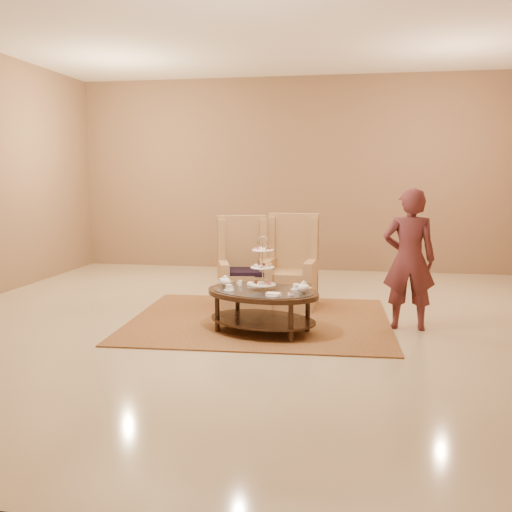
% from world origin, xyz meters
% --- Properties ---
extents(ground, '(8.00, 8.00, 0.00)m').
position_xyz_m(ground, '(0.00, 0.00, 0.00)').
color(ground, beige).
rests_on(ground, ground).
extents(ceiling, '(8.00, 8.00, 0.02)m').
position_xyz_m(ceiling, '(0.00, 0.00, 0.00)').
color(ceiling, white).
rests_on(ceiling, ground).
extents(wall_back, '(8.00, 0.04, 3.50)m').
position_xyz_m(wall_back, '(0.00, 4.00, 1.75)').
color(wall_back, '#8E6B4D').
rests_on(wall_back, ground).
extents(rug, '(3.19, 2.71, 0.02)m').
position_xyz_m(rug, '(0.04, 0.11, 0.01)').
color(rug, olive).
rests_on(rug, ground).
extents(tea_table, '(1.49, 1.23, 1.08)m').
position_xyz_m(tea_table, '(0.15, -0.40, 0.39)').
color(tea_table, black).
rests_on(tea_table, ground).
extents(armchair_left, '(0.82, 0.84, 1.21)m').
position_xyz_m(armchair_left, '(-0.30, 0.78, 0.41)').
color(armchair_left, tan).
rests_on(armchair_left, ground).
extents(armchair_right, '(0.70, 0.72, 1.23)m').
position_xyz_m(armchair_right, '(0.32, 0.94, 0.41)').
color(armchair_right, tan).
rests_on(armchair_right, ground).
extents(person, '(0.59, 0.39, 1.60)m').
position_xyz_m(person, '(1.75, 0.05, 0.80)').
color(person, '#572528').
rests_on(person, ground).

